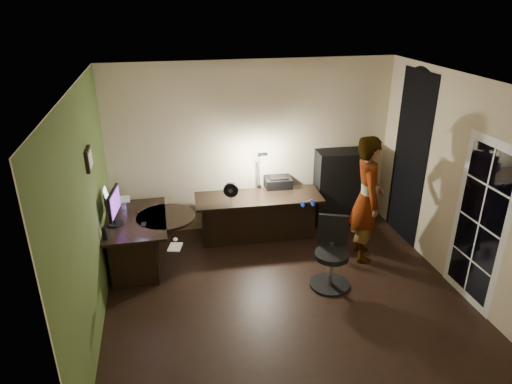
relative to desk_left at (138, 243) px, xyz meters
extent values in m
cube|color=black|center=(1.83, -1.04, -0.38)|extent=(4.50, 4.00, 0.01)
cube|color=silver|center=(1.83, -1.04, 2.33)|extent=(4.50, 4.00, 0.01)
cube|color=beige|center=(1.83, 0.96, 0.97)|extent=(4.50, 0.01, 2.70)
cube|color=beige|center=(1.83, -3.05, 0.97)|extent=(4.50, 0.01, 2.70)
cube|color=beige|center=(-0.42, -1.04, 0.97)|extent=(0.01, 4.00, 2.70)
cube|color=beige|center=(4.08, -1.04, 0.97)|extent=(0.01, 4.00, 2.70)
cube|color=#465B26|center=(-0.41, -1.04, 0.97)|extent=(0.00, 4.00, 2.70)
cube|color=black|center=(4.07, 0.11, 0.92)|extent=(0.01, 0.90, 2.60)
cube|color=white|center=(4.07, -1.59, 0.67)|extent=(0.02, 0.92, 2.10)
cube|color=black|center=(-0.39, -0.59, 1.47)|extent=(0.04, 0.30, 0.25)
cube|color=black|center=(0.00, 0.00, 0.00)|extent=(0.81, 1.31, 0.76)
cube|color=black|center=(1.81, 0.45, -0.02)|extent=(1.95, 0.75, 0.72)
cube|color=black|center=(3.26, 0.74, 0.25)|extent=(0.86, 0.47, 1.26)
cube|color=silver|center=(-0.28, 0.40, 0.44)|extent=(0.29, 0.26, 0.11)
cube|color=silver|center=(-0.24, 0.40, 0.61)|extent=(0.36, 0.34, 0.24)
cube|color=black|center=(-0.26, -0.12, 0.56)|extent=(0.18, 0.54, 0.35)
ellipsoid|color=silver|center=(0.50, -0.73, 0.40)|extent=(0.06, 0.09, 0.03)
cube|color=black|center=(0.11, -0.21, 0.39)|extent=(0.07, 0.12, 0.01)
cube|color=black|center=(0.00, 0.18, 0.39)|extent=(0.04, 0.12, 0.01)
cylinder|color=black|center=(-0.35, -0.51, 0.47)|extent=(0.09, 0.09, 0.17)
cube|color=silver|center=(0.49, -0.89, 0.39)|extent=(0.20, 0.24, 0.01)
cube|color=black|center=(1.37, 0.30, 0.50)|extent=(0.25, 0.18, 0.34)
cube|color=navy|center=(2.46, 0.00, 0.38)|extent=(0.21, 0.15, 0.09)
cube|color=black|center=(2.20, 0.76, 0.42)|extent=(0.44, 0.35, 0.19)
cube|color=black|center=(1.89, 0.79, 0.69)|extent=(0.23, 0.35, 0.72)
cube|color=black|center=(2.47, -1.00, 0.09)|extent=(0.68, 0.68, 0.94)
imported|color=#D8A88C|center=(3.20, -0.38, 0.54)|extent=(0.57, 0.73, 1.84)
camera|label=1|loc=(0.46, -5.76, 3.20)|focal=32.00mm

